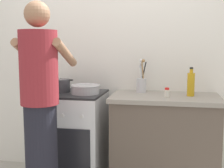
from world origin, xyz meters
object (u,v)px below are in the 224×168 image
object	(u,v)px
mixing_bowl	(85,89)
spice_bottle	(167,93)
stove_range	(74,137)
oil_bottle	(191,84)
pot	(60,86)
utensil_crock	(141,82)
person	(40,109)

from	to	relation	value
mixing_bowl	spice_bottle	xyz separation A→B (m)	(0.78, -0.04, -0.01)
stove_range	spice_bottle	world-z (taller)	spice_bottle
spice_bottle	oil_bottle	bearing A→B (deg)	24.53
spice_bottle	oil_bottle	distance (m)	0.25
pot	utensil_crock	bearing A→B (deg)	8.86
stove_range	pot	bearing A→B (deg)	168.30
utensil_crock	person	size ratio (longest dim) A/B	0.20
mixing_bowl	person	xyz separation A→B (m)	(-0.21, -0.56, -0.09)
mixing_bowl	spice_bottle	distance (m)	0.78
utensil_crock	spice_bottle	bearing A→B (deg)	-42.38
pot	oil_bottle	distance (m)	1.27
mixing_bowl	person	bearing A→B (deg)	-110.57
pot	utensil_crock	world-z (taller)	utensil_crock
stove_range	oil_bottle	xyz separation A→B (m)	(1.13, 0.02, 0.56)
pot	mixing_bowl	bearing A→B (deg)	-13.69
mixing_bowl	utensil_crock	size ratio (longest dim) A/B	0.85
person	utensil_crock	bearing A→B (deg)	45.81
pot	spice_bottle	distance (m)	1.06
pot	oil_bottle	bearing A→B (deg)	-0.38
utensil_crock	person	xyz separation A→B (m)	(-0.73, -0.75, -0.14)
pot	person	xyz separation A→B (m)	(0.07, -0.63, -0.10)
pot	person	world-z (taller)	person
spice_bottle	mixing_bowl	bearing A→B (deg)	177.21
pot	spice_bottle	size ratio (longest dim) A/B	3.09
stove_range	mixing_bowl	size ratio (longest dim) A/B	3.15
mixing_bowl	oil_bottle	world-z (taller)	oil_bottle
stove_range	pot	distance (m)	0.53
utensil_crock	spice_bottle	world-z (taller)	utensil_crock
spice_bottle	person	size ratio (longest dim) A/B	0.05
utensil_crock	oil_bottle	distance (m)	0.49
utensil_crock	pot	bearing A→B (deg)	-171.14
stove_range	person	xyz separation A→B (m)	(-0.07, -0.60, 0.41)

